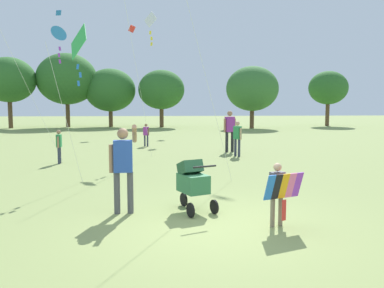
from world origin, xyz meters
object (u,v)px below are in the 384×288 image
stroller (193,181)px  kite_orange_delta (58,35)px  kite_blue_high (149,28)px  kite_green_novelty (78,45)px  person_kid_running (59,144)px  child_with_butterfly_kite (278,189)px  person_couple_left (230,128)px  person_red_shirt (237,136)px  person_adult_flyer (123,162)px  person_sitting_far (146,133)px

stroller → kite_orange_delta: size_ratio=0.23×
kite_blue_high → stroller: bearing=-82.5°
kite_green_novelty → person_kid_running: size_ratio=3.55×
child_with_butterfly_kite → kite_orange_delta: (-5.58, 7.87, 3.84)m
child_with_butterfly_kite → kite_blue_high: size_ratio=0.19×
person_couple_left → person_kid_running: person_couple_left is taller
kite_blue_high → person_red_shirt: bearing=-1.1°
person_adult_flyer → person_red_shirt: 8.96m
stroller → kite_blue_high: 9.30m
person_red_shirt → person_couple_left: bearing=92.7°
person_adult_flyer → person_couple_left: bearing=68.9°
kite_blue_high → person_red_shirt: (3.48, -0.07, -4.22)m
child_with_butterfly_kite → kite_green_novelty: (-4.18, 4.22, 2.99)m
kite_green_novelty → person_red_shirt: bearing=43.7°
person_adult_flyer → kite_orange_delta: size_ratio=0.36×
person_sitting_far → person_couple_left: person_couple_left is taller
person_sitting_far → kite_green_novelty: bearing=-98.8°
kite_blue_high → person_sitting_far: (-0.34, 3.89, -4.39)m
child_with_butterfly_kite → person_adult_flyer: (-2.75, 1.05, 0.33)m
person_adult_flyer → kite_green_novelty: bearing=114.3°
child_with_butterfly_kite → stroller: 1.80m
person_couple_left → person_kid_running: bearing=-156.1°
kite_blue_high → child_with_butterfly_kite: bearing=-75.1°
kite_green_novelty → person_kid_running: bearing=112.9°
kite_orange_delta → person_kid_running: (-0.06, -0.16, -3.80)m
child_with_butterfly_kite → person_kid_running: size_ratio=0.93×
person_sitting_far → person_couple_left: (3.75, -2.50, 0.40)m
kite_orange_delta → kite_blue_high: (3.12, 1.38, 0.55)m
kite_green_novelty → person_kid_running: (-1.47, 3.48, -2.95)m
person_adult_flyer → person_sitting_far: person_adult_flyer is taller
person_couple_left → person_kid_running: 7.22m
child_with_butterfly_kite → person_sitting_far: size_ratio=0.99×
kite_orange_delta → kite_green_novelty: 4.00m
person_adult_flyer → person_couple_left: (3.70, 9.58, 0.06)m
kite_orange_delta → person_sitting_far: 7.08m
child_with_butterfly_kite → kite_blue_high: kite_blue_high is taller
stroller → person_kid_running: (-4.25, 6.56, 0.10)m
person_couple_left → person_sitting_far: bearing=146.3°
person_red_shirt → person_kid_running: 6.83m
kite_blue_high → person_couple_left: 5.43m
person_adult_flyer → person_kid_running: (-2.90, 6.65, -0.29)m
child_with_butterfly_kite → kite_orange_delta: size_ratio=0.23×
kite_orange_delta → kite_blue_high: bearing=23.8°
kite_green_novelty → person_couple_left: 8.61m
person_couple_left → person_red_shirt: bearing=-87.3°
person_couple_left → stroller: bearing=-103.9°
person_sitting_far → person_couple_left: 4.53m
child_with_butterfly_kite → person_couple_left: size_ratio=0.62×
stroller → kite_blue_high: kite_blue_high is taller
kite_green_novelty → kite_blue_high: (1.72, 5.03, 1.39)m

